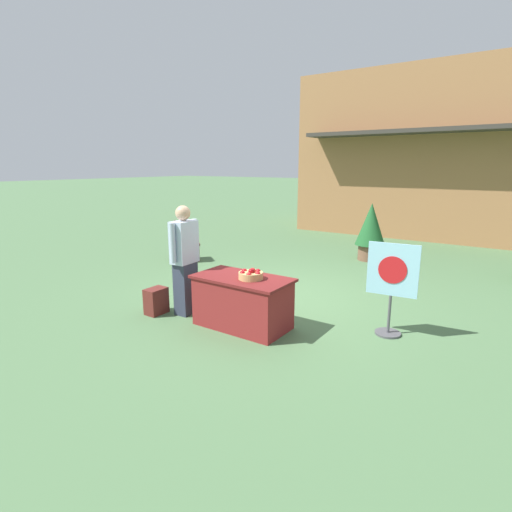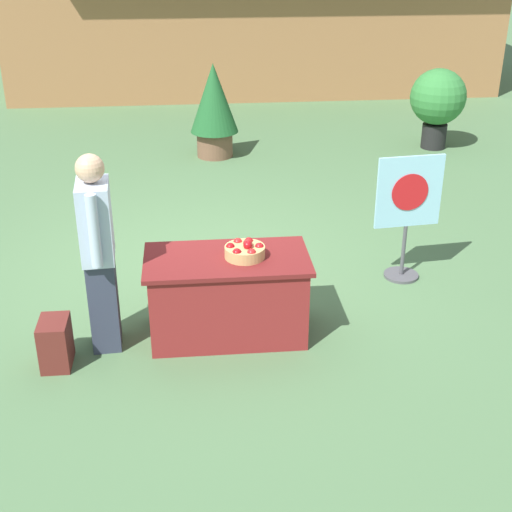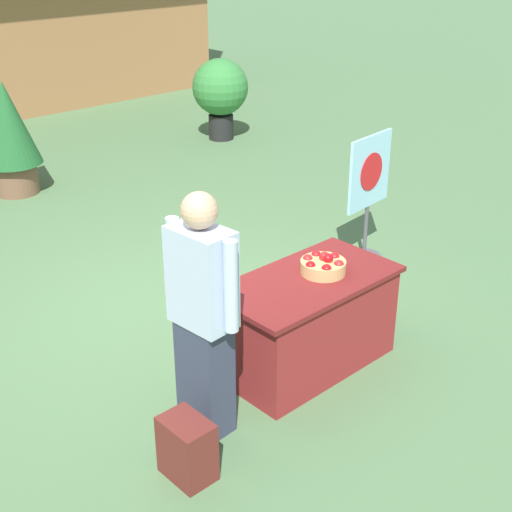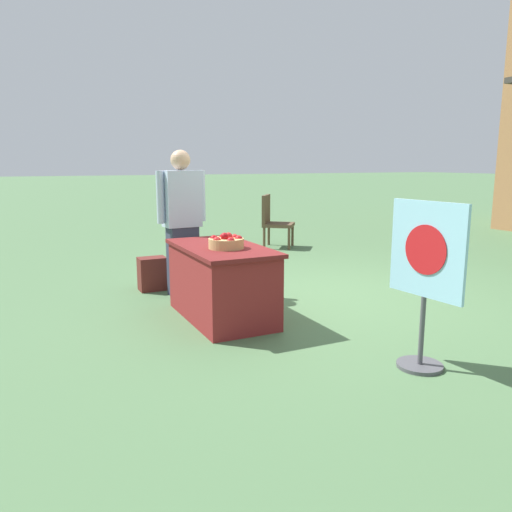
{
  "view_description": "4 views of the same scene",
  "coord_description": "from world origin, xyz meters",
  "px_view_note": "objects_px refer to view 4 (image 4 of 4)",
  "views": [
    {
      "loc": [
        3.57,
        -5.85,
        2.35
      ],
      "look_at": [
        0.08,
        -0.75,
        0.93
      ],
      "focal_mm": 28.0,
      "sensor_mm": 36.0,
      "label": 1
    },
    {
      "loc": [
        -0.03,
        -6.89,
        3.44
      ],
      "look_at": [
        0.53,
        -1.19,
        0.68
      ],
      "focal_mm": 50.0,
      "sensor_mm": 36.0,
      "label": 2
    },
    {
      "loc": [
        -3.27,
        -4.59,
        3.22
      ],
      "look_at": [
        0.31,
        -0.74,
        0.72
      ],
      "focal_mm": 50.0,
      "sensor_mm": 36.0,
      "label": 3
    },
    {
      "loc": [
        4.92,
        -3.22,
        1.6
      ],
      "look_at": [
        0.22,
        -0.95,
        0.62
      ],
      "focal_mm": 35.0,
      "sensor_mm": 36.0,
      "label": 4
    }
  ],
  "objects_px": {
    "backpack": "(152,274)",
    "person_visitor": "(182,222)",
    "patio_chair": "(273,219)",
    "poster_board": "(425,276)",
    "display_table": "(222,282)",
    "apple_basket": "(226,242)"
  },
  "relations": [
    {
      "from": "backpack",
      "to": "patio_chair",
      "type": "distance_m",
      "value": 3.67
    },
    {
      "from": "poster_board",
      "to": "patio_chair",
      "type": "xyz_separation_m",
      "value": [
        -5.57,
        1.6,
        -0.2
      ]
    },
    {
      "from": "backpack",
      "to": "patio_chair",
      "type": "xyz_separation_m",
      "value": [
        -2.24,
        2.9,
        0.33
      ]
    },
    {
      "from": "person_visitor",
      "to": "backpack",
      "type": "relative_size",
      "value": 4.15
    },
    {
      "from": "person_visitor",
      "to": "poster_board",
      "type": "distance_m",
      "value": 3.11
    },
    {
      "from": "backpack",
      "to": "patio_chair",
      "type": "relative_size",
      "value": 0.42
    },
    {
      "from": "apple_basket",
      "to": "patio_chair",
      "type": "bearing_deg",
      "value": 146.57
    },
    {
      "from": "poster_board",
      "to": "backpack",
      "type": "bearing_deg",
      "value": -74.82
    },
    {
      "from": "display_table",
      "to": "poster_board",
      "type": "height_order",
      "value": "poster_board"
    },
    {
      "from": "backpack",
      "to": "apple_basket",
      "type": "bearing_deg",
      "value": 12.27
    },
    {
      "from": "person_visitor",
      "to": "backpack",
      "type": "distance_m",
      "value": 0.84
    },
    {
      "from": "display_table",
      "to": "poster_board",
      "type": "bearing_deg",
      "value": 26.39
    },
    {
      "from": "backpack",
      "to": "person_visitor",
      "type": "bearing_deg",
      "value": 36.25
    },
    {
      "from": "patio_chair",
      "to": "poster_board",
      "type": "bearing_deg",
      "value": -68.32
    },
    {
      "from": "poster_board",
      "to": "display_table",
      "type": "bearing_deg",
      "value": -69.59
    },
    {
      "from": "apple_basket",
      "to": "poster_board",
      "type": "height_order",
      "value": "poster_board"
    },
    {
      "from": "poster_board",
      "to": "patio_chair",
      "type": "distance_m",
      "value": 5.8
    },
    {
      "from": "poster_board",
      "to": "patio_chair",
      "type": "relative_size",
      "value": 1.32
    },
    {
      "from": "poster_board",
      "to": "apple_basket",
      "type": "bearing_deg",
      "value": -67.31
    },
    {
      "from": "patio_chair",
      "to": "display_table",
      "type": "bearing_deg",
      "value": -86.68
    },
    {
      "from": "person_visitor",
      "to": "poster_board",
      "type": "relative_size",
      "value": 1.33
    },
    {
      "from": "poster_board",
      "to": "person_visitor",
      "type": "bearing_deg",
      "value": -77.14
    }
  ]
}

